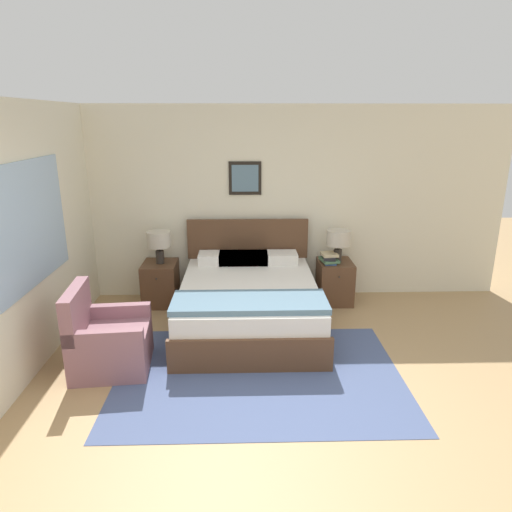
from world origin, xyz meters
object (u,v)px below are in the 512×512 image
Objects in this scene: bed at (249,302)px; nightstand_near_window at (161,283)px; nightstand_by_door at (335,282)px; table_lamp_near_window at (159,241)px; armchair at (107,342)px; table_lamp_by_door at (338,239)px.

nightstand_near_window is (-1.18, 0.75, -0.03)m from bed.
bed is 3.63× the size of nightstand_by_door.
armchair is at bearing -98.84° from table_lamp_near_window.
table_lamp_near_window is (-1.17, 0.75, 0.56)m from bed.
bed is 1.40m from nightstand_by_door.
bed reaches higher than nightstand_near_window.
table_lamp_near_window reaches higher than armchair.
bed is at bearing -147.65° from nightstand_by_door.
armchair reaches higher than nightstand_by_door.
nightstand_by_door is at bearing -0.03° from table_lamp_near_window.
armchair is 1.51× the size of nightstand_by_door.
nightstand_near_window is 1.32× the size of table_lamp_near_window.
nightstand_near_window is at bearing -175.09° from table_lamp_near_window.
nightstand_near_window is at bearing 147.58° from bed.
table_lamp_near_window is (-2.35, 0.00, 0.59)m from nightstand_by_door.
table_lamp_near_window is 2.37m from table_lamp_by_door.
nightstand_near_window is 2.36m from nightstand_by_door.
bed reaches higher than nightstand_by_door.
bed is 1.50m from table_lamp_near_window.
table_lamp_by_door is at bearing 0.03° from nightstand_near_window.
nightstand_near_window is 2.46m from table_lamp_by_door.
nightstand_by_door is 1.32× the size of table_lamp_near_window.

